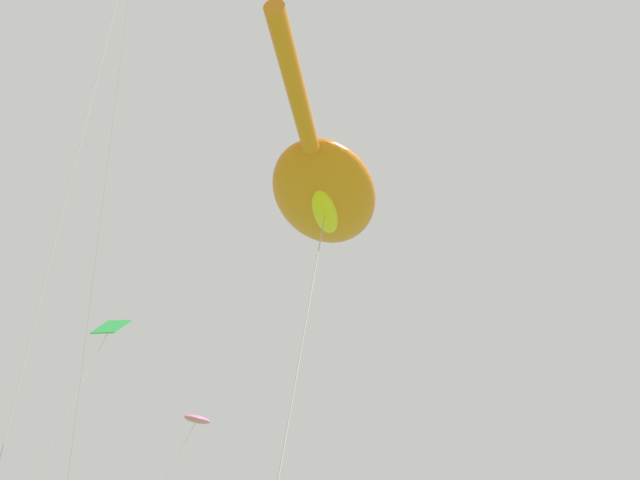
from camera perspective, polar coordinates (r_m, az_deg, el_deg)
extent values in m
ellipsoid|color=orange|center=(17.71, 0.38, 3.44)|extent=(4.83, 4.65, 1.03)
cylinder|color=orange|center=(14.34, -1.95, 11.75)|extent=(3.21, 2.88, 0.37)
ellipsoid|color=yellow|center=(17.47, 0.39, 2.16)|extent=(1.81, 1.69, 0.37)
cylinder|color=#B2B2B7|center=(13.42, -2.29, -12.93)|extent=(3.67, 2.31, 10.57)
ellipsoid|color=pink|center=(33.50, -9.37, -13.38)|extent=(1.37, 0.94, 0.46)
cube|color=green|center=(26.86, -15.70, -6.40)|extent=(1.16, 1.16, 0.88)
cylinder|color=#B2B2B7|center=(21.39, -16.85, -2.07)|extent=(1.94, 2.77, 21.64)
cylinder|color=#B2B2B7|center=(19.07, -17.45, 8.62)|extent=(1.89, 1.99, 25.58)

